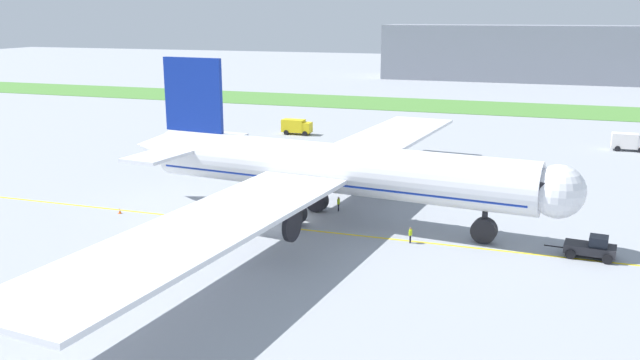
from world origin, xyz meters
The scene contains 11 objects.
ground_plane centered at (0.00, 0.00, 0.00)m, with size 600.00×600.00×0.00m, color #9399A0.
apron_taxi_line centered at (0.00, -3.90, 0.00)m, with size 280.00×0.36×0.01m, color yellow.
grass_median_strip centered at (0.00, 96.16, 0.05)m, with size 320.00×24.00×0.10m, color #4C8438.
airliner_foreground centered at (3.78, -0.18, 5.78)m, with size 51.30×81.62×17.02m.
pushback_tug centered at (30.20, -3.14, 0.98)m, with size 6.36×3.00×2.14m.
ground_crew_wingwalker_port centered at (13.63, -4.44, 0.97)m, with size 0.28×0.55×1.59m.
ground_crew_marshaller_front centered at (3.78, 3.74, 1.01)m, with size 0.28×0.58×1.66m.
traffic_cone_near_nose centered at (-19.25, -5.04, 0.28)m, with size 0.36×0.36×0.58m.
service_truck_fuel_bowser centered at (-18.09, 48.47, 1.52)m, with size 5.51×2.51×2.77m.
service_truck_catering_van centered at (38.53, 51.52, 1.56)m, with size 5.30×2.56×2.86m.
terminal_building centered at (23.11, 167.15, 9.00)m, with size 103.14×20.00×18.00m, color gray.
Camera 1 is at (25.06, -66.03, 21.90)m, focal length 37.53 mm.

